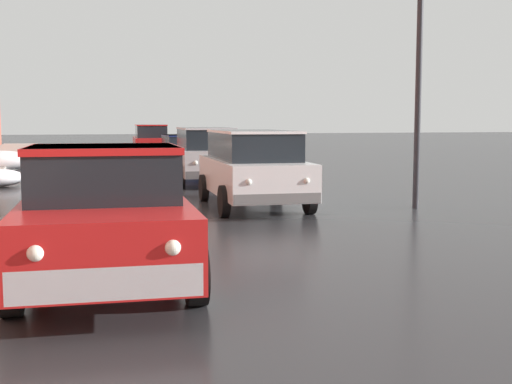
{
  "coord_description": "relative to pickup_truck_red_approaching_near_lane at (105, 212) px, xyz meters",
  "views": [
    {
      "loc": [
        -2.42,
        -0.32,
        2.06
      ],
      "look_at": [
        0.64,
        10.66,
        0.84
      ],
      "focal_mm": 47.17,
      "sensor_mm": 36.0,
      "label": 1
    }
  ],
  "objects": [
    {
      "name": "sedan_darkblue_parked_far_down_block",
      "position": [
        4.31,
        20.03,
        -0.13
      ],
      "size": [
        1.95,
        4.31,
        1.42
      ],
      "color": "navy",
      "rests_on": "ground"
    },
    {
      "name": "suv_white_parked_kerbside_close",
      "position": [
        3.76,
        6.58,
        0.11
      ],
      "size": [
        2.26,
        4.81,
        1.82
      ],
      "color": "silver",
      "rests_on": "ground"
    },
    {
      "name": "suv_silver_parked_kerbside_mid",
      "position": [
        3.86,
        12.76,
        0.11
      ],
      "size": [
        2.25,
        4.62,
        1.82
      ],
      "color": "#B7B7BC",
      "rests_on": "ground"
    },
    {
      "name": "snow_bank_mid_block_left",
      "position": [
        -3.09,
        20.92,
        -0.5
      ],
      "size": [
        2.35,
        1.17,
        0.8
      ],
      "color": "white",
      "rests_on": "ground"
    },
    {
      "name": "snow_bank_near_corner_right",
      "position": [
        6.29,
        22.68,
        -0.57
      ],
      "size": [
        1.69,
        1.21,
        0.66
      ],
      "color": "white",
      "rests_on": "ground"
    },
    {
      "name": "pickup_truck_red_approaching_near_lane",
      "position": [
        0.0,
        0.0,
        0.0
      ],
      "size": [
        2.36,
        5.32,
        1.76
      ],
      "color": "red",
      "rests_on": "ground"
    },
    {
      "name": "suv_red_queued_behind_truck",
      "position": [
        3.85,
        27.66,
        0.11
      ],
      "size": [
        2.22,
        4.82,
        1.82
      ],
      "color": "red",
      "rests_on": "ground"
    },
    {
      "name": "snow_bank_along_left_kerb",
      "position": [
        6.58,
        19.99,
        -0.56
      ],
      "size": [
        2.26,
        1.28,
        0.67
      ],
      "color": "white",
      "rests_on": "ground"
    },
    {
      "name": "street_lamp_post",
      "position": [
        7.39,
        5.33,
        2.3
      ],
      "size": [
        0.44,
        0.24,
        5.65
      ],
      "color": "#28282D",
      "rests_on": "ground"
    }
  ]
}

